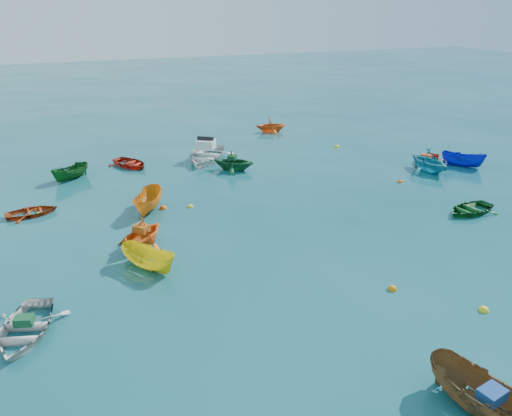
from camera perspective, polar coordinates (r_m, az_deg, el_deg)
name	(u,v)px	position (r m, az deg, el deg)	size (l,w,h in m)	color
ground	(298,258)	(21.68, 4.86, -5.75)	(160.00, 160.00, 0.00)	#0B4550
dinghy_white_near	(26,334)	(18.80, -24.82, -12.99)	(2.40, 3.36, 0.70)	beige
sampan_brown_mid	(481,415)	(15.73, 24.32, -20.79)	(1.30, 3.46, 1.34)	brown
dinghy_orange_w	(143,246)	(23.18, -12.84, -4.29)	(2.34, 2.71, 1.43)	orange
sampan_yellow_mid	(150,269)	(21.29, -12.05, -6.79)	(1.07, 2.85, 1.10)	yellow
dinghy_green_e	(469,212)	(28.41, 23.18, -0.46)	(2.07, 2.89, 0.60)	#14561E
dinghy_cyan_se	(428,171)	(34.32, 19.05, 4.01)	(2.60, 3.01, 1.59)	teal
dinghy_red_nw	(32,215)	(28.32, -24.18, -0.71)	(1.82, 2.54, 0.53)	#9F310D
sampan_orange_n	(149,211)	(26.93, -12.10, -0.30)	(1.18, 3.12, 1.21)	orange
dinghy_green_n	(234,170)	(32.69, -2.55, 4.36)	(2.28, 2.64, 1.39)	#13552B
dinghy_red_ne	(426,163)	(36.09, 18.83, 4.93)	(2.17, 3.03, 0.63)	red
sampan_blue_far	(462,166)	(36.19, 22.49, 4.45)	(1.05, 2.80, 1.08)	#0D1AAC
dinghy_red_far	(131,166)	(34.46, -14.15, 4.65)	(2.13, 2.97, 0.62)	#B01E0E
dinghy_orange_far	(271,132)	(42.41, 1.72, 8.70)	(2.19, 2.54, 1.34)	#DD5914
sampan_green_far	(72,179)	(33.01, -20.32, 3.10)	(0.99, 2.61, 1.01)	#124F18
motorboat_white	(206,160)	(34.94, -5.70, 5.49)	(3.33, 4.65, 1.56)	silver
tarp_green_a	(24,320)	(18.61, -24.97, -11.57)	(0.59, 0.45, 0.28)	#134F2B
tarp_blue_a	(492,395)	(15.14, 25.35, -18.73)	(0.68, 0.52, 0.33)	navy
tarp_orange_a	(141,229)	(22.85, -12.96, -2.30)	(0.64, 0.48, 0.31)	#B44B12
tarp_green_b	(232,157)	(32.46, -2.74, 5.79)	(0.63, 0.48, 0.31)	#10401C
tarp_orange_b	(426,156)	(35.86, 18.88, 5.59)	(0.62, 0.47, 0.30)	#CF4515
buoy_ye_a	(484,311)	(20.01, 24.57, -10.63)	(0.36, 0.36, 0.36)	yellow
buoy_or_b	(392,290)	(20.14, 15.29, -8.99)	(0.37, 0.37, 0.37)	orange
buoy_or_c	(163,209)	(27.05, -10.54, -0.06)	(0.37, 0.37, 0.37)	#FD510D
buoy_ye_c	(190,207)	(27.03, -7.52, 0.12)	(0.31, 0.31, 0.31)	yellow
buoy_or_d	(400,182)	(31.70, 16.13, 2.86)	(0.32, 0.32, 0.32)	#D8570B
buoy_ye_d	(39,215)	(28.15, -23.52, -0.73)	(0.34, 0.34, 0.34)	yellow
buoy_or_e	(199,147)	(38.03, -6.55, 6.89)	(0.39, 0.39, 0.39)	orange
buoy_ye_e	(337,147)	(38.33, 9.23, 6.87)	(0.37, 0.37, 0.37)	yellow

